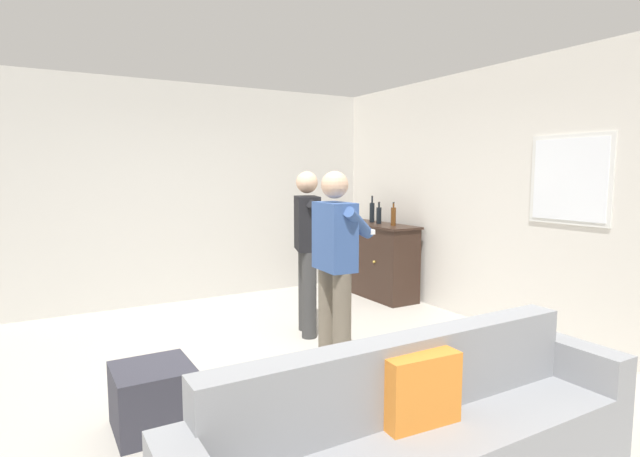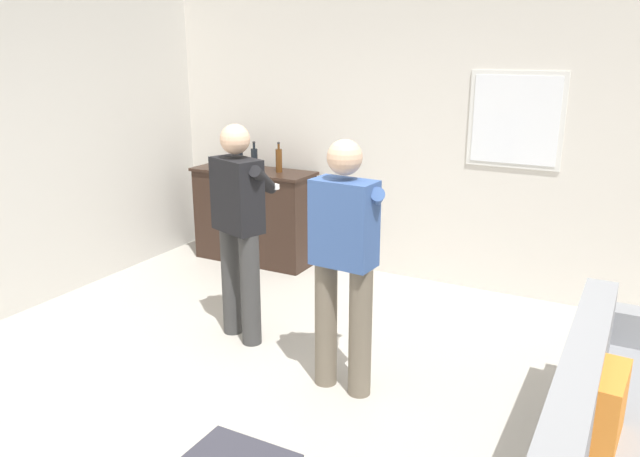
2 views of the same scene
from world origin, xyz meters
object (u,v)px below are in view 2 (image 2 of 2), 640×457
object	(u,v)px
bottle_liquor_amber	(240,154)
person_standing_right	(345,256)
bottle_spirits_clear	(279,160)
bottle_wine_green	(254,159)
sideboard_cabinet	(254,216)
person_standing_left	(239,223)

from	to	relation	value
bottle_liquor_amber	person_standing_right	size ratio (longest dim) A/B	0.22
bottle_spirits_clear	person_standing_right	xyz separation A→B (m)	(1.68, -1.92, -0.17)
bottle_wine_green	bottle_spirits_clear	xyz separation A→B (m)	(0.29, 0.02, 0.01)
bottle_wine_green	person_standing_right	world-z (taller)	person_standing_right
sideboard_cabinet	bottle_spirits_clear	size ratio (longest dim) A/B	4.27
person_standing_left	person_standing_right	xyz separation A→B (m)	(1.03, -0.31, 0.00)
bottle_wine_green	person_standing_right	xyz separation A→B (m)	(1.96, -1.90, -0.17)
person_standing_left	bottle_wine_green	bearing A→B (deg)	120.30
bottle_spirits_clear	sideboard_cabinet	bearing A→B (deg)	-174.24
sideboard_cabinet	bottle_spirits_clear	xyz separation A→B (m)	(0.30, 0.03, 0.61)
bottle_spirits_clear	person_standing_left	distance (m)	1.74
bottle_wine_green	bottle_spirits_clear	size ratio (longest dim) A/B	0.96
sideboard_cabinet	person_standing_left	world-z (taller)	person_standing_left
sideboard_cabinet	person_standing_right	xyz separation A→B (m)	(1.98, -1.89, 0.44)
sideboard_cabinet	person_standing_left	distance (m)	1.89
bottle_wine_green	bottle_liquor_amber	distance (m)	0.22
person_standing_left	person_standing_right	distance (m)	1.08
bottle_wine_green	person_standing_right	size ratio (longest dim) A/B	0.17
bottle_liquor_amber	person_standing_right	world-z (taller)	person_standing_right
sideboard_cabinet	bottle_wine_green	world-z (taller)	bottle_wine_green
bottle_liquor_amber	bottle_spirits_clear	bearing A→B (deg)	-2.49
sideboard_cabinet	bottle_spirits_clear	world-z (taller)	bottle_spirits_clear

